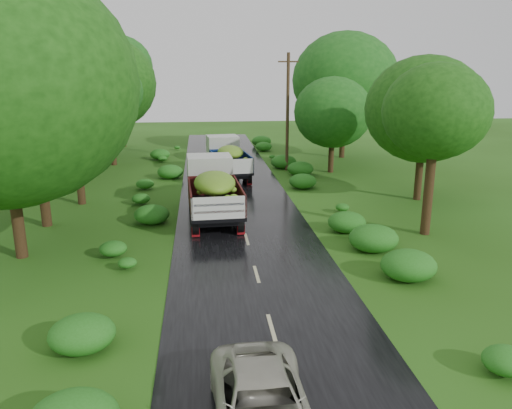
{
  "coord_description": "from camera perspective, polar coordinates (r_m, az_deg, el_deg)",
  "views": [
    {
      "loc": [
        -1.94,
        -13.24,
        7.48
      ],
      "look_at": [
        0.39,
        7.74,
        1.7
      ],
      "focal_mm": 35.0,
      "sensor_mm": 36.0,
      "label": 1
    }
  ],
  "objects": [
    {
      "name": "ground",
      "position": [
        15.32,
        1.78,
        -13.9
      ],
      "size": [
        120.0,
        120.0,
        0.0
      ],
      "primitive_type": "plane",
      "color": "#22490F",
      "rests_on": "ground"
    },
    {
      "name": "road",
      "position": [
        19.8,
        -0.26,
        -6.85
      ],
      "size": [
        6.5,
        80.0,
        0.02
      ],
      "primitive_type": "cube",
      "color": "black",
      "rests_on": "ground"
    },
    {
      "name": "road_lines",
      "position": [
        20.72,
        -0.56,
        -5.78
      ],
      "size": [
        0.12,
        69.6,
        0.0
      ],
      "color": "#BFB78C",
      "rests_on": "road"
    },
    {
      "name": "truck_near",
      "position": [
        25.59,
        -4.99,
        2.05
      ],
      "size": [
        2.76,
        6.98,
        2.89
      ],
      "rotation": [
        0.0,
        0.0,
        0.05
      ],
      "color": "black",
      "rests_on": "ground"
    },
    {
      "name": "truck_far",
      "position": [
        35.22,
        -3.32,
        5.55
      ],
      "size": [
        2.98,
        6.64,
        2.7
      ],
      "rotation": [
        0.0,
        0.0,
        0.11
      ],
      "color": "black",
      "rests_on": "ground"
    },
    {
      "name": "car",
      "position": [
        11.25,
        0.74,
        -22.09
      ],
      "size": [
        2.13,
        4.51,
        1.25
      ],
      "primitive_type": "imported",
      "rotation": [
        0.0,
        0.0,
        0.01
      ],
      "color": "#B5B2A1",
      "rests_on": "road"
    },
    {
      "name": "utility_pole",
      "position": [
        37.43,
        3.63,
        10.59
      ],
      "size": [
        1.5,
        0.24,
        8.58
      ],
      "rotation": [
        0.0,
        0.0,
        0.03
      ],
      "color": "#382616",
      "rests_on": "ground"
    },
    {
      "name": "trees_left",
      "position": [
        34.7,
        -20.1,
        12.91
      ],
      "size": [
        6.81,
        34.22,
        9.28
      ],
      "color": "black",
      "rests_on": "ground"
    },
    {
      "name": "trees_right",
      "position": [
        35.62,
        12.69,
        11.87
      ],
      "size": [
        6.55,
        24.31,
        8.39
      ],
      "color": "black",
      "rests_on": "ground"
    },
    {
      "name": "shrubs",
      "position": [
        28.22,
        -2.2,
        0.67
      ],
      "size": [
        11.9,
        44.0,
        0.7
      ],
      "color": "#226718",
      "rests_on": "ground"
    }
  ]
}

